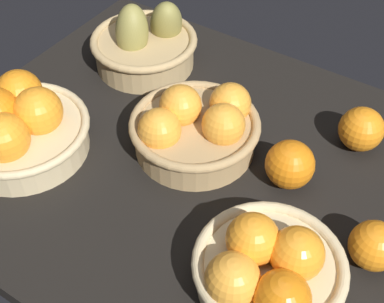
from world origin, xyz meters
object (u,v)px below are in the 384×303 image
at_px(basket_near_right, 268,270).
at_px(loose_orange_front_gap, 374,246).
at_px(loose_orange_back_gap, 361,129).
at_px(basket_center, 196,127).
at_px(basket_near_left, 19,126).
at_px(basket_far_left_pears, 146,44).
at_px(loose_orange_side_gap, 290,164).

distance_m(basket_near_right, loose_orange_front_gap, 0.16).
xyz_separation_m(basket_near_right, loose_orange_back_gap, (0.00, 0.34, -0.01)).
distance_m(basket_center, basket_near_left, 0.30).
bearing_deg(basket_far_left_pears, basket_center, -34.70).
height_order(basket_center, loose_orange_front_gap, basket_center).
height_order(basket_near_left, basket_far_left_pears, basket_far_left_pears).
relative_size(basket_near_left, loose_orange_front_gap, 3.22).
distance_m(basket_center, loose_orange_side_gap, 0.17).
height_order(loose_orange_back_gap, loose_orange_side_gap, loose_orange_side_gap).
xyz_separation_m(basket_center, loose_orange_side_gap, (0.17, 0.01, -0.01)).
height_order(basket_center, basket_near_right, basket_near_right).
bearing_deg(loose_orange_front_gap, basket_far_left_pears, 159.23).
height_order(basket_near_left, loose_orange_front_gap, basket_near_left).
xyz_separation_m(basket_near_right, basket_far_left_pears, (-0.45, 0.34, -0.00)).
relative_size(basket_near_left, loose_orange_back_gap, 3.03).
xyz_separation_m(basket_near_left, loose_orange_side_gap, (0.42, 0.18, -0.01)).
relative_size(basket_near_right, loose_orange_side_gap, 2.61).
bearing_deg(loose_orange_back_gap, basket_near_right, -90.56).
relative_size(basket_far_left_pears, loose_orange_front_gap, 3.06).
distance_m(basket_near_left, basket_far_left_pears, 0.32).
relative_size(basket_near_right, loose_orange_front_gap, 2.88).
bearing_deg(loose_orange_side_gap, loose_orange_front_gap, -23.71).
bearing_deg(loose_orange_side_gap, basket_center, -175.39).
distance_m(basket_near_right, loose_orange_side_gap, 0.21).
bearing_deg(basket_far_left_pears, loose_orange_back_gap, 0.80).
bearing_deg(basket_near_left, basket_center, 33.40).
height_order(loose_orange_front_gap, loose_orange_back_gap, loose_orange_back_gap).
height_order(basket_far_left_pears, loose_orange_front_gap, basket_far_left_pears).
bearing_deg(loose_orange_back_gap, loose_orange_side_gap, -114.56).
relative_size(basket_near_right, loose_orange_back_gap, 2.71).
bearing_deg(loose_orange_back_gap, basket_far_left_pears, -179.20).
bearing_deg(loose_orange_side_gap, basket_near_right, -72.60).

